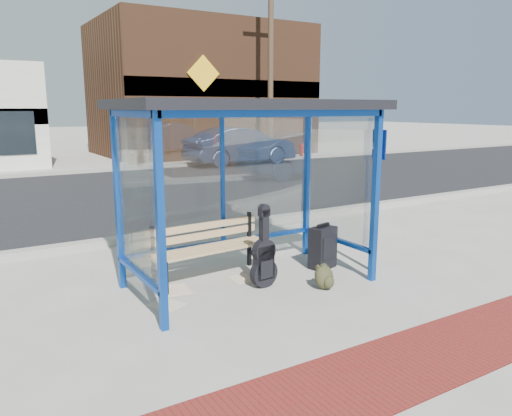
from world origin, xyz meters
TOP-DOWN VIEW (x-y plane):
  - ground at (0.00, 0.00)m, footprint 120.00×120.00m
  - brick_paver_strip at (0.00, -2.60)m, footprint 60.00×1.00m
  - curb_near at (0.00, 2.90)m, footprint 60.00×0.25m
  - street_asphalt at (0.00, 8.00)m, footprint 60.00×10.00m
  - curb_far at (0.00, 13.10)m, footprint 60.00×0.25m
  - far_sidewalk at (0.00, 15.00)m, footprint 60.00×4.00m
  - bus_shelter at (0.00, 0.07)m, footprint 3.30×1.80m
  - storefront_brown at (8.00, 18.49)m, footprint 10.00×7.08m
  - tree_right at (12.50, 22.00)m, footprint 3.60×3.60m
  - utility_pole_east at (9.00, 13.40)m, footprint 1.60×0.24m
  - bench at (-0.36, 0.50)m, footprint 1.76×0.55m
  - guitar_bag at (0.10, -0.20)m, footprint 0.39×0.14m
  - suitcase at (1.26, 0.02)m, footprint 0.43×0.33m
  - backpack at (0.73, -0.68)m, footprint 0.28×0.26m
  - sign_post at (1.81, -0.43)m, footprint 0.10×0.27m
  - newspaper_a at (-0.94, 0.29)m, footprint 0.37×0.45m
  - newspaper_b at (-1.23, -0.11)m, footprint 0.44×0.48m
  - newspaper_c at (-0.00, 0.21)m, footprint 0.31×0.38m
  - parked_car at (7.02, 12.62)m, footprint 4.74×1.89m
  - fire_hydrant at (10.81, 13.49)m, footprint 0.30×0.20m

SIDE VIEW (x-z plane):
  - ground at x=0.00m, z-range 0.00..0.00m
  - street_asphalt at x=0.00m, z-range 0.00..0.00m
  - newspaper_c at x=0.00m, z-range 0.00..0.01m
  - newspaper_b at x=-1.23m, z-range 0.00..0.01m
  - newspaper_a at x=-0.94m, z-range 0.00..0.01m
  - far_sidewalk at x=0.00m, z-range 0.00..0.01m
  - brick_paver_strip at x=0.00m, z-range 0.00..0.01m
  - curb_near at x=0.00m, z-range 0.00..0.12m
  - curb_far at x=0.00m, z-range 0.00..0.12m
  - backpack at x=0.73m, z-range -0.01..0.32m
  - suitcase at x=1.26m, z-range -0.03..0.65m
  - fire_hydrant at x=10.81m, z-range 0.03..0.70m
  - guitar_bag at x=0.10m, z-range -0.14..0.91m
  - bench at x=-0.36m, z-range 0.05..0.87m
  - parked_car at x=7.02m, z-range 0.00..1.53m
  - sign_post at x=1.81m, z-range 0.14..2.32m
  - bus_shelter at x=0.00m, z-range 0.86..3.28m
  - storefront_brown at x=8.00m, z-range 0.00..6.40m
  - utility_pole_east at x=9.00m, z-range 0.11..8.11m
  - tree_right at x=12.50m, z-range 1.94..8.97m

